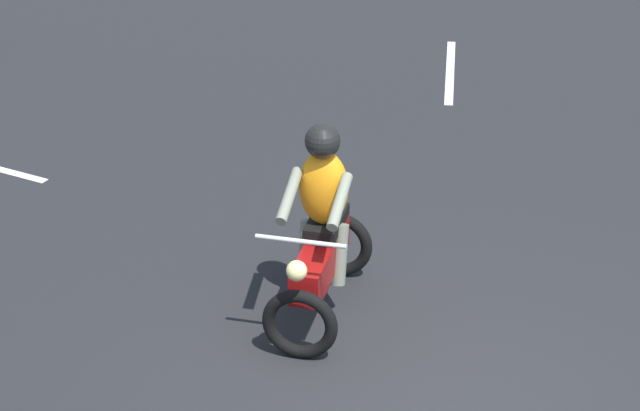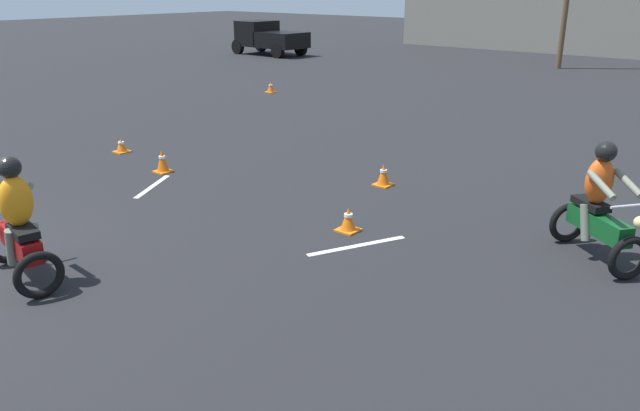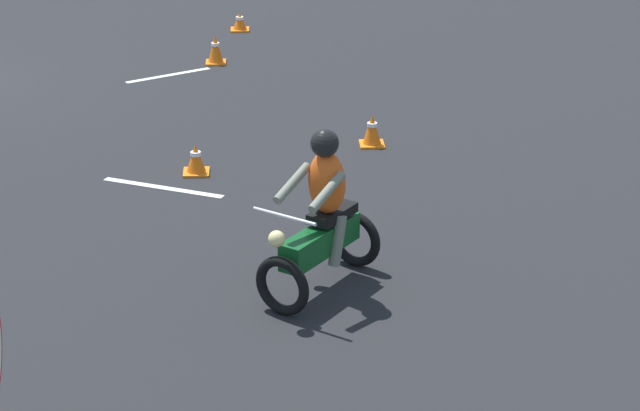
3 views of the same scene
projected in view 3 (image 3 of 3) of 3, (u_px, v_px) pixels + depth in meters
name	position (u px, v px, depth m)	size (l,w,h in m)	color
motorcycle_rider_background	(322.00, 221.00, 12.19)	(1.48, 1.32, 1.66)	black
traffic_cone_near_right	(215.00, 50.00, 19.72)	(0.32, 0.32, 0.46)	orange
traffic_cone_mid_center	(240.00, 22.00, 21.62)	(0.32, 0.32, 0.32)	orange
traffic_cone_far_right	(372.00, 131.00, 16.22)	(0.32, 0.32, 0.42)	orange
traffic_cone_far_left	(196.00, 159.00, 15.29)	(0.32, 0.32, 0.38)	orange
lane_stripe_ne	(163.00, 188.00, 14.92)	(0.10, 1.59, 0.01)	silver
lane_stripe_nw	(168.00, 75.00, 19.19)	(0.10, 1.42, 0.01)	silver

